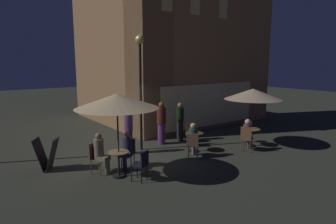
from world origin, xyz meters
The scene contains 22 objects.
ground_plane centered at (0.00, 0.00, 0.00)m, with size 60.00×60.00×0.00m, color #34372C.
cafe_building centered at (4.21, 3.51, 4.08)m, with size 8.65×8.19×8.17m.
street_lamp_near_corner centered at (0.83, 0.16, 3.05)m, with size 0.33×0.33×4.34m.
menu_sandwich_board centered at (-2.68, 0.05, 0.52)m, with size 0.87×0.83×1.01m.
cafe_table_0 centered at (4.65, -2.05, 0.51)m, with size 0.69×0.69×0.71m.
cafe_table_1 centered at (-1.12, -1.77, 0.51)m, with size 0.61×0.61×0.77m.
cafe_table_2 centered at (2.32, -1.24, 0.51)m, with size 0.67×0.67×0.73m.
patio_umbrella_0 centered at (4.65, -2.05, 2.11)m, with size 2.24×2.24×2.33m.
patio_umbrella_1 centered at (-1.12, -1.77, 2.27)m, with size 2.41×2.41×2.49m.
cafe_chair_0 centered at (3.91, -2.41, 0.58)m, with size 0.54×0.54×0.97m.
cafe_chair_1 centered at (-1.52, -1.07, 0.56)m, with size 0.60×0.60×0.96m.
cafe_chair_2 centered at (-0.75, -2.45, 0.54)m, with size 0.55×0.55×0.88m.
cafe_chair_3 centered at (-0.46, -1.18, 0.55)m, with size 0.56×0.56×0.92m.
cafe_chair_4 centered at (2.78, -0.55, 0.53)m, with size 0.60×0.60×0.89m.
cafe_chair_5 centered at (1.77, -1.79, 0.54)m, with size 0.54×0.54×0.91m.
patron_seated_0 centered at (4.05, -2.34, 0.70)m, with size 0.50×0.43×1.24m.
patron_seated_1 centered at (-1.44, -1.21, 0.70)m, with size 0.44×0.50×1.26m.
patron_seated_2 centered at (-0.58, -1.28, 0.67)m, with size 0.51×0.49×1.18m.
patron_seated_3 centered at (1.87, -1.69, 0.71)m, with size 0.50×0.50×1.26m.
patron_standing_4 centered at (0.21, 0.01, 0.88)m, with size 0.32×0.32×1.72m.
patron_standing_5 centered at (2.84, 0.27, 0.84)m, with size 0.32×0.32×1.66m.
patron_standing_6 centered at (1.92, 0.35, 0.88)m, with size 0.37×0.37×1.76m.
Camera 1 is at (-4.87, -9.27, 3.38)m, focal length 31.30 mm.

